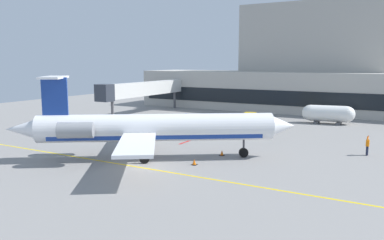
{
  "coord_description": "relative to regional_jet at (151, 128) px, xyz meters",
  "views": [
    {
      "loc": [
        19.94,
        -26.88,
        9.19
      ],
      "look_at": [
        -0.2,
        8.89,
        3.0
      ],
      "focal_mm": 36.2,
      "sensor_mm": 36.0,
      "label": 1
    }
  ],
  "objects": [
    {
      "name": "fuel_tank",
      "position": [
        10.7,
        30.34,
        -1.47
      ],
      "size": [
        7.5,
        3.2,
        2.76
      ],
      "color": "white",
      "rests_on": "ground"
    },
    {
      "name": "jet_bridge_west",
      "position": [
        -19.78,
        25.23,
        1.42
      ],
      "size": [
        2.4,
        22.8,
        5.79
      ],
      "color": "silver",
      "rests_on": "ground"
    },
    {
      "name": "safety_cone_charlie",
      "position": [
        4.63,
        0.08,
        -2.76
      ],
      "size": [
        0.47,
        0.47,
        0.55
      ],
      "color": "orange",
      "rests_on": "ground"
    },
    {
      "name": "marshaller",
      "position": [
        17.82,
        11.6,
        -1.99
      ],
      "size": [
        0.34,
        0.83,
        1.99
      ],
      "color": "#191E33",
      "rests_on": "ground"
    },
    {
      "name": "terminal_building",
      "position": [
        4.74,
        44.35,
        3.89
      ],
      "size": [
        66.66,
        13.33,
        20.03
      ],
      "color": "#B7B2A8",
      "rests_on": "ground"
    },
    {
      "name": "pushback_tractor",
      "position": [
        2.38,
        20.06,
        -1.93
      ],
      "size": [
        2.36,
        4.15,
        2.41
      ],
      "color": "#E5B20C",
      "rests_on": "ground"
    },
    {
      "name": "safety_cone_bravo",
      "position": [
        5.3,
        4.51,
        -2.76
      ],
      "size": [
        0.47,
        0.47,
        0.55
      ],
      "color": "orange",
      "rests_on": "ground"
    },
    {
      "name": "baggage_tug",
      "position": [
        -5.57,
        14.54,
        -2.02
      ],
      "size": [
        3.59,
        4.3,
        2.15
      ],
      "color": "#19389E",
      "rests_on": "ground"
    },
    {
      "name": "ground",
      "position": [
        1.1,
        -2.61,
        -3.05
      ],
      "size": [
        120.0,
        120.0,
        0.11
      ],
      "color": "gray"
    },
    {
      "name": "regional_jet",
      "position": [
        0.0,
        0.0,
        0.0
      ],
      "size": [
        23.99,
        18.36,
        7.88
      ],
      "color": "white",
      "rests_on": "ground"
    },
    {
      "name": "safety_cone_alpha",
      "position": [
        -9.41,
        7.7,
        -2.76
      ],
      "size": [
        0.47,
        0.47,
        0.55
      ],
      "color": "orange",
      "rests_on": "ground"
    }
  ]
}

